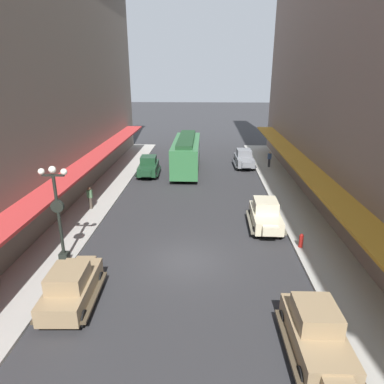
# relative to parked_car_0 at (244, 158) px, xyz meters

# --- Properties ---
(ground_plane) EXTENTS (200.00, 200.00, 0.00)m
(ground_plane) POSITION_rel_parked_car_0_xyz_m (-4.90, -19.38, -0.94)
(ground_plane) COLOR #2D2D30
(sidewalk_left) EXTENTS (3.00, 60.00, 0.15)m
(sidewalk_left) POSITION_rel_parked_car_0_xyz_m (-12.40, -19.38, -0.87)
(sidewalk_left) COLOR #A8A59E
(sidewalk_left) RESTS_ON ground
(sidewalk_right) EXTENTS (3.00, 60.00, 0.15)m
(sidewalk_right) POSITION_rel_parked_car_0_xyz_m (2.60, -19.38, -0.87)
(sidewalk_right) COLOR #A8A59E
(sidewalk_right) RESTS_ON ground
(parked_car_0) EXTENTS (2.25, 4.30, 1.84)m
(parked_car_0) POSITION_rel_parked_car_0_xyz_m (0.00, 0.00, 0.00)
(parked_car_0) COLOR slate
(parked_car_0) RESTS_ON ground
(parked_car_1) EXTENTS (2.30, 4.32, 1.84)m
(parked_car_1) POSITION_rel_parked_car_0_xyz_m (-9.53, -3.48, 0.00)
(parked_car_1) COLOR #193D23
(parked_car_1) RESTS_ON ground
(parked_car_2) EXTENTS (2.29, 4.31, 1.84)m
(parked_car_2) POSITION_rel_parked_car_0_xyz_m (-9.63, -23.20, 0.00)
(parked_car_2) COLOR #997F5B
(parked_car_2) RESTS_ON ground
(parked_car_3) EXTENTS (2.18, 4.27, 1.84)m
(parked_car_3) POSITION_rel_parked_car_0_xyz_m (-0.02, -25.52, 0.00)
(parked_car_3) COLOR #997F5B
(parked_car_3) RESTS_ON ground
(parked_car_4) EXTENTS (2.20, 4.28, 1.84)m
(parked_car_4) POSITION_rel_parked_car_0_xyz_m (-0.13, -15.03, 0.00)
(parked_car_4) COLOR beige
(parked_car_4) RESTS_ON ground
(streetcar) EXTENTS (2.56, 9.61, 3.46)m
(streetcar) POSITION_rel_parked_car_0_xyz_m (-5.95, -1.85, 0.96)
(streetcar) COLOR #33723F
(streetcar) RESTS_ON ground
(lamp_post_with_clock) EXTENTS (1.42, 0.44, 5.16)m
(lamp_post_with_clock) POSITION_rel_parked_car_0_xyz_m (-11.30, -19.92, 2.04)
(lamp_post_with_clock) COLOR black
(lamp_post_with_clock) RESTS_ON sidewalk_left
(fire_hydrant) EXTENTS (0.24, 0.24, 0.82)m
(fire_hydrant) POSITION_rel_parked_car_0_xyz_m (1.45, -17.83, -0.38)
(fire_hydrant) COLOR #B21E19
(fire_hydrant) RESTS_ON sidewalk_right
(pedestrian_0) EXTENTS (0.36, 0.24, 1.64)m
(pedestrian_0) POSITION_rel_parked_car_0_xyz_m (-12.27, -12.62, 0.05)
(pedestrian_0) COLOR #4C4238
(pedestrian_0) RESTS_ON sidewalk_left
(pedestrian_1) EXTENTS (0.36, 0.24, 1.64)m
(pedestrian_1) POSITION_rel_parked_car_0_xyz_m (2.57, -0.42, 0.05)
(pedestrian_1) COLOR #2D2D33
(pedestrian_1) RESTS_ON sidewalk_right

